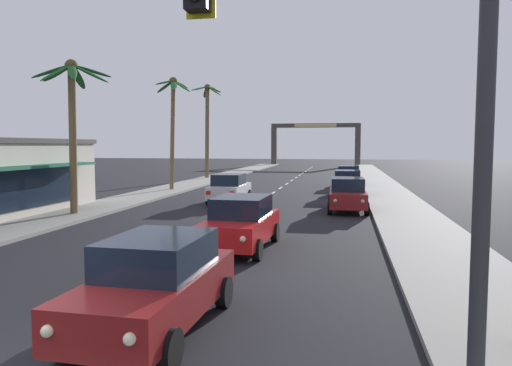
# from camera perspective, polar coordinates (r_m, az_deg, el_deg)

# --- Properties ---
(sidewalk_right) EXTENTS (3.20, 110.00, 0.14)m
(sidewalk_right) POSITION_cam_1_polar(r_m,az_deg,el_deg) (26.27, 16.83, -2.78)
(sidewalk_right) COLOR gray
(sidewalk_right) RESTS_ON ground
(sidewalk_left) EXTENTS (3.20, 110.00, 0.14)m
(sidewalk_left) POSITION_cam_1_polar(r_m,az_deg,el_deg) (29.03, -15.47, -2.07)
(sidewalk_left) COLOR gray
(sidewalk_left) RESTS_ON ground
(lane_markings) EXTENTS (4.28, 87.62, 0.01)m
(lane_markings) POSITION_cam_1_polar(r_m,az_deg,el_deg) (26.23, 0.68, -2.74)
(lane_markings) COLOR silver
(lane_markings) RESTS_ON ground
(traffic_signal_mast) EXTENTS (11.19, 0.41, 7.10)m
(traffic_signal_mast) POSITION_cam_1_polar(r_m,az_deg,el_deg) (6.86, -5.98, 18.83)
(traffic_signal_mast) COLOR #2D2D33
(traffic_signal_mast) RESTS_ON ground
(sedan_lead_at_stop_bar) EXTENTS (2.06, 4.50, 1.68)m
(sedan_lead_at_stop_bar) POSITION_cam_1_polar(r_m,az_deg,el_deg) (8.95, -11.84, -11.55)
(sedan_lead_at_stop_bar) COLOR maroon
(sedan_lead_at_stop_bar) RESTS_ON ground
(sedan_third_in_queue) EXTENTS (2.07, 4.50, 1.68)m
(sedan_third_in_queue) POSITION_cam_1_polar(r_m,az_deg,el_deg) (15.36, -1.81, -4.71)
(sedan_third_in_queue) COLOR red
(sedan_third_in_queue) RESTS_ON ground
(sedan_oncoming_far) EXTENTS (1.97, 4.46, 1.68)m
(sedan_oncoming_far) POSITION_cam_1_polar(r_m,az_deg,el_deg) (27.64, -3.20, -0.60)
(sedan_oncoming_far) COLOR silver
(sedan_oncoming_far) RESTS_ON ground
(sedan_parked_nearest_kerb) EXTENTS (2.00, 4.47, 1.68)m
(sedan_parked_nearest_kerb) POSITION_cam_1_polar(r_m,az_deg,el_deg) (39.11, 11.00, 0.83)
(sedan_parked_nearest_kerb) COLOR navy
(sedan_parked_nearest_kerb) RESTS_ON ground
(sedan_parked_mid_kerb) EXTENTS (1.99, 4.47, 1.68)m
(sedan_parked_mid_kerb) POSITION_cam_1_polar(r_m,az_deg,el_deg) (31.95, 10.88, 0.02)
(sedan_parked_mid_kerb) COLOR black
(sedan_parked_mid_kerb) RESTS_ON ground
(sedan_parked_far_kerb) EXTENTS (2.02, 4.48, 1.68)m
(sedan_parked_far_kerb) POSITION_cam_1_polar(r_m,az_deg,el_deg) (24.55, 10.88, -1.32)
(sedan_parked_far_kerb) COLOR maroon
(sedan_parked_far_kerb) RESTS_ON ground
(palm_left_second) EXTENTS (3.46, 3.26, 7.26)m
(palm_left_second) POSITION_cam_1_polar(r_m,az_deg,el_deg) (23.89, -21.12, 8.72)
(palm_left_second) COLOR brown
(palm_left_second) RESTS_ON ground
(palm_left_third) EXTENTS (2.85, 3.00, 8.20)m
(palm_left_third) POSITION_cam_1_polar(r_m,az_deg,el_deg) (35.23, -9.90, 8.67)
(palm_left_third) COLOR brown
(palm_left_third) RESTS_ON ground
(palm_left_farthest) EXTENTS (3.13, 2.73, 9.30)m
(palm_left_farthest) POSITION_cam_1_polar(r_m,az_deg,el_deg) (47.53, -5.84, 7.88)
(palm_left_farthest) COLOR brown
(palm_left_farthest) RESTS_ON ground
(town_gateway_arch) EXTENTS (14.87, 0.90, 7.00)m
(town_gateway_arch) POSITION_cam_1_polar(r_m,az_deg,el_deg) (80.98, 7.10, 5.34)
(town_gateway_arch) COLOR #423D38
(town_gateway_arch) RESTS_ON ground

